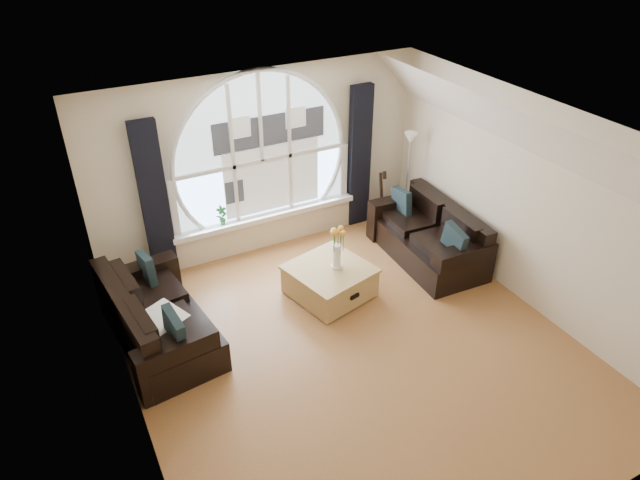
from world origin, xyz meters
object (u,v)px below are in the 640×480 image
at_px(sofa_left, 159,316).
at_px(vase_flowers, 337,242).
at_px(guitar, 379,199).
at_px(potted_plant, 222,215).
at_px(sofa_right, 427,235).
at_px(coffee_chest, 330,280).
at_px(floor_lamp, 407,181).

xyz_separation_m(sofa_left, vase_flowers, (2.34, -0.14, 0.43)).
height_order(guitar, potted_plant, guitar).
distance_m(sofa_right, vase_flowers, 1.68).
distance_m(coffee_chest, floor_lamp, 2.32).
height_order(vase_flowers, floor_lamp, floor_lamp).
xyz_separation_m(sofa_right, vase_flowers, (-1.62, -0.16, 0.43)).
height_order(vase_flowers, potted_plant, vase_flowers).
relative_size(coffee_chest, vase_flowers, 1.40).
relative_size(floor_lamp, guitar, 1.51).
xyz_separation_m(floor_lamp, potted_plant, (-2.90, 0.47, -0.10)).
bearing_deg(coffee_chest, potted_plant, 107.19).
xyz_separation_m(vase_flowers, floor_lamp, (1.88, 1.12, -0.03)).
relative_size(vase_flowers, potted_plant, 2.32).
relative_size(sofa_left, coffee_chest, 1.90).
bearing_deg(floor_lamp, vase_flowers, -149.21).
bearing_deg(sofa_right, sofa_left, -177.01).
relative_size(sofa_left, floor_lamp, 1.16).
bearing_deg(vase_flowers, sofa_right, 5.54).
xyz_separation_m(coffee_chest, vase_flowers, (0.09, -0.03, 0.59)).
height_order(sofa_left, potted_plant, potted_plant).
distance_m(sofa_right, floor_lamp, 1.08).
relative_size(sofa_left, sofa_right, 1.01).
relative_size(sofa_right, vase_flowers, 2.65).
relative_size(sofa_left, guitar, 1.76).
bearing_deg(coffee_chest, guitar, 24.34).
relative_size(sofa_right, guitar, 1.75).
height_order(floor_lamp, potted_plant, floor_lamp).
distance_m(sofa_left, vase_flowers, 2.39).
bearing_deg(floor_lamp, potted_plant, 170.83).
bearing_deg(coffee_chest, vase_flowers, -30.96).
xyz_separation_m(vase_flowers, potted_plant, (-1.02, 1.59, -0.13)).
relative_size(sofa_left, vase_flowers, 2.66).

